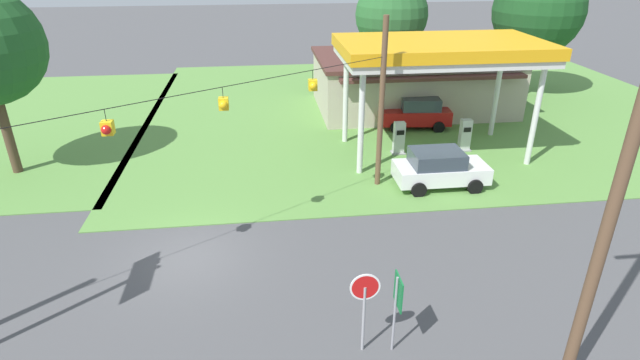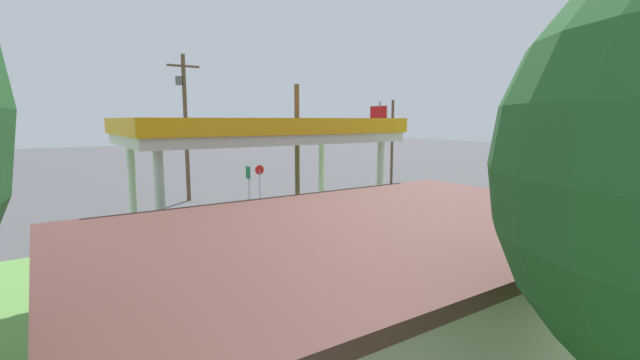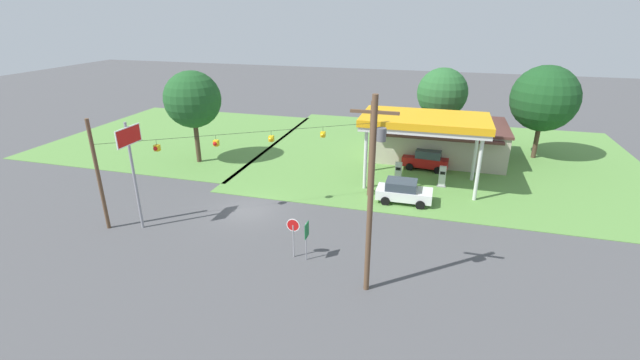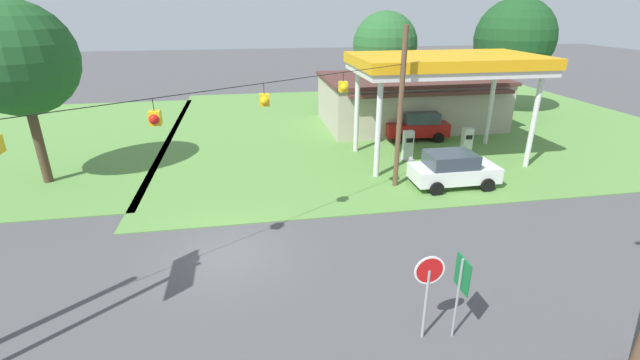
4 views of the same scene
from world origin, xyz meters
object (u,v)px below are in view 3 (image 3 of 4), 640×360
object	(u,v)px
utility_pole_main	(372,189)
gas_station_store	(438,140)
car_at_pumps_rear	(426,159)
stop_sign_overhead	(131,154)
gas_station_canopy	(425,123)
fuel_pump_near	(398,173)
stop_sign_roadside	(293,230)
tree_west_verge	(193,100)
fuel_pump_far	(442,177)
tree_far_back	(544,99)
tree_behind_station	(442,93)
car_at_pumps_front	(403,191)
route_sign	(307,234)

from	to	relation	value
utility_pole_main	gas_station_store	bearing A→B (deg)	82.96
car_at_pumps_rear	stop_sign_overhead	bearing A→B (deg)	49.02
gas_station_canopy	fuel_pump_near	world-z (taller)	gas_station_canopy
fuel_pump_near	stop_sign_roadside	bearing A→B (deg)	-108.97
utility_pole_main	tree_west_verge	distance (m)	24.42
fuel_pump_near	utility_pole_main	xyz separation A→B (m)	(0.08, -15.39, 4.86)
fuel_pump_far	tree_far_back	distance (m)	14.10
stop_sign_overhead	utility_pole_main	xyz separation A→B (m)	(15.61, -2.62, 0.53)
tree_behind_station	tree_west_verge	distance (m)	25.83
gas_station_canopy	car_at_pumps_rear	world-z (taller)	gas_station_canopy
gas_station_store	fuel_pump_far	distance (m)	7.83
car_at_pumps_front	tree_west_verge	distance (m)	20.69
gas_station_store	car_at_pumps_front	size ratio (longest dim) A/B	3.03
car_at_pumps_front	route_sign	world-z (taller)	route_sign
fuel_pump_far	utility_pole_main	size ratio (longest dim) A/B	0.17
car_at_pumps_rear	tree_behind_station	distance (m)	10.87
fuel_pump_far	stop_sign_overhead	size ratio (longest dim) A/B	0.24
fuel_pump_near	stop_sign_roadside	distance (m)	14.28
fuel_pump_near	car_at_pumps_rear	xyz separation A→B (m)	(2.11, 3.93, 0.12)
gas_station_canopy	gas_station_store	bearing A→B (deg)	81.57
fuel_pump_near	tree_behind_station	size ratio (longest dim) A/B	0.22
fuel_pump_far	stop_sign_roadside	xyz separation A→B (m)	(-8.20, -13.47, 0.98)
stop_sign_roadside	tree_west_verge	xyz separation A→B (m)	(-14.22, 13.50, 4.17)
stop_sign_overhead	tree_west_verge	bearing A→B (deg)	104.56
stop_sign_overhead	utility_pole_main	bearing A→B (deg)	-9.51
stop_sign_roadside	tree_west_verge	world-z (taller)	tree_west_verge
fuel_pump_near	stop_sign_overhead	size ratio (longest dim) A/B	0.24
fuel_pump_far	tree_behind_station	distance (m)	14.59
route_sign	tree_west_verge	size ratio (longest dim) A/B	0.28
gas_station_canopy	stop_sign_overhead	bearing A→B (deg)	-143.59
stop_sign_overhead	tree_far_back	distance (m)	35.86
gas_station_store	tree_behind_station	world-z (taller)	tree_behind_station
stop_sign_roadside	car_at_pumps_front	bearing A→B (deg)	-119.67
gas_station_canopy	tree_behind_station	size ratio (longest dim) A/B	1.26
tree_west_verge	stop_sign_overhead	bearing A→B (deg)	-75.44
fuel_pump_near	route_sign	size ratio (longest dim) A/B	0.73
gas_station_canopy	tree_west_verge	world-z (taller)	tree_west_verge
tree_west_verge	utility_pole_main	bearing A→B (deg)	-39.15
gas_station_canopy	fuel_pump_near	distance (m)	4.79
stop_sign_roadside	tree_far_back	bearing A→B (deg)	-125.53
stop_sign_roadside	route_sign	distance (m)	0.85
gas_station_store	route_sign	xyz separation A→B (m)	(-6.72, -21.32, -0.06)
car_at_pumps_front	utility_pole_main	world-z (taller)	utility_pole_main
gas_station_canopy	stop_sign_overhead	distance (m)	21.52
tree_west_verge	stop_sign_roadside	bearing A→B (deg)	-43.50
gas_station_store	car_at_pumps_rear	xyz separation A→B (m)	(-0.82, -3.81, -0.82)
stop_sign_roadside	fuel_pump_near	bearing A→B (deg)	-108.97
fuel_pump_near	tree_west_verge	xyz separation A→B (m)	(-18.86, 0.03, 5.15)
gas_station_canopy	car_at_pumps_front	xyz separation A→B (m)	(-0.98, -3.94, -4.39)
gas_station_canopy	tree_west_verge	size ratio (longest dim) A/B	1.16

